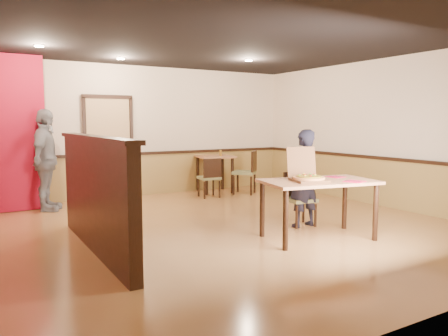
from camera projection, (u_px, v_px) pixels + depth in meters
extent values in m
plane|color=#AF7844|center=(226.00, 228.00, 6.67)|extent=(7.00, 7.00, 0.00)
plane|color=black|center=(226.00, 40.00, 6.37)|extent=(7.00, 7.00, 0.00)
plane|color=beige|center=(144.00, 131.00, 9.52)|extent=(7.00, 0.00, 7.00)
plane|color=beige|center=(384.00, 133.00, 8.28)|extent=(0.00, 7.00, 7.00)
cube|color=olive|center=(146.00, 174.00, 9.60)|extent=(7.00, 0.04, 0.90)
cube|color=black|center=(145.00, 153.00, 9.53)|extent=(7.00, 0.06, 0.06)
cube|color=olive|center=(381.00, 182.00, 8.37)|extent=(0.04, 7.00, 0.90)
cube|color=black|center=(381.00, 158.00, 8.30)|extent=(0.06, 7.00, 0.06)
cube|color=tan|center=(109.00, 148.00, 9.12)|extent=(0.90, 0.06, 2.10)
cube|color=black|center=(95.00, 196.00, 5.42)|extent=(0.14, 3.00, 1.40)
cube|color=black|center=(94.00, 138.00, 5.34)|extent=(0.20, 3.10, 0.05)
cylinder|color=beige|center=(39.00, 46.00, 6.76)|extent=(0.14, 0.14, 0.02)
cylinder|color=beige|center=(120.00, 58.00, 8.11)|extent=(0.14, 0.14, 0.02)
cylinder|color=beige|center=(249.00, 60.00, 8.36)|extent=(0.14, 0.14, 0.02)
cube|color=#BF7B50|center=(319.00, 182.00, 5.98)|extent=(1.66, 1.14, 0.04)
cylinder|color=black|center=(286.00, 220.00, 5.46)|extent=(0.07, 0.07, 0.78)
cylinder|color=black|center=(262.00, 209.00, 6.13)|extent=(0.07, 0.07, 0.78)
cylinder|color=black|center=(376.00, 213.00, 5.91)|extent=(0.07, 0.07, 0.78)
cylinder|color=black|center=(345.00, 203.00, 6.58)|extent=(0.07, 0.07, 0.78)
cube|color=olive|center=(300.00, 200.00, 6.77)|extent=(0.46, 0.46, 0.05)
cube|color=black|center=(294.00, 184.00, 6.92)|extent=(0.39, 0.09, 0.39)
cylinder|color=black|center=(297.00, 217.00, 6.58)|extent=(0.04, 0.04, 0.35)
cylinder|color=black|center=(285.00, 213.00, 6.89)|extent=(0.04, 0.04, 0.35)
cylinder|color=black|center=(315.00, 215.00, 6.71)|extent=(0.04, 0.04, 0.35)
cylinder|color=black|center=(303.00, 211.00, 7.02)|extent=(0.04, 0.04, 0.35)
cube|color=olive|center=(209.00, 178.00, 9.30)|extent=(0.46, 0.46, 0.05)
cube|color=black|center=(212.00, 168.00, 9.11)|extent=(0.40, 0.08, 0.40)
cylinder|color=black|center=(213.00, 187.00, 9.55)|extent=(0.04, 0.04, 0.36)
cylinder|color=black|center=(220.00, 189.00, 9.24)|extent=(0.04, 0.04, 0.36)
cylinder|color=black|center=(199.00, 188.00, 9.41)|extent=(0.04, 0.04, 0.36)
cylinder|color=black|center=(204.00, 190.00, 9.10)|extent=(0.04, 0.04, 0.36)
cube|color=olive|center=(244.00, 172.00, 9.75)|extent=(0.67, 0.67, 0.06)
cube|color=black|center=(254.00, 161.00, 9.66)|extent=(0.35, 0.35, 0.46)
cylinder|color=black|center=(238.00, 183.00, 10.02)|extent=(0.05, 0.05, 0.41)
cylinder|color=black|center=(255.00, 183.00, 9.92)|extent=(0.05, 0.05, 0.41)
cylinder|color=black|center=(234.00, 185.00, 9.64)|extent=(0.05, 0.05, 0.41)
cylinder|color=black|center=(251.00, 186.00, 9.54)|extent=(0.05, 0.05, 0.41)
cube|color=#BF7B50|center=(215.00, 157.00, 9.96)|extent=(0.89, 0.89, 0.04)
cylinder|color=black|center=(206.00, 177.00, 9.61)|extent=(0.07, 0.07, 0.79)
cylinder|color=black|center=(198.00, 174.00, 10.18)|extent=(0.07, 0.07, 0.79)
cylinder|color=black|center=(232.00, 176.00, 9.83)|extent=(0.07, 0.07, 0.79)
cylinder|color=black|center=(223.00, 173.00, 10.40)|extent=(0.07, 0.07, 0.79)
imported|color=black|center=(303.00, 178.00, 6.66)|extent=(0.57, 0.39, 1.50)
imported|color=gray|center=(46.00, 160.00, 7.84)|extent=(0.83, 1.17, 1.84)
cube|color=brown|center=(309.00, 180.00, 5.87)|extent=(0.52, 0.52, 0.03)
cube|color=brown|center=(301.00, 162.00, 6.08)|extent=(0.43, 0.19, 0.42)
cylinder|color=#F9A05A|center=(309.00, 178.00, 5.86)|extent=(0.56, 0.56, 0.03)
cube|color=red|center=(354.00, 181.00, 5.84)|extent=(0.31, 0.31, 0.01)
cylinder|color=white|center=(353.00, 181.00, 5.82)|extent=(0.08, 0.20, 0.01)
cube|color=white|center=(356.00, 181.00, 5.85)|extent=(0.09, 0.21, 0.00)
cube|color=red|center=(336.00, 177.00, 6.32)|extent=(0.24, 0.24, 0.00)
cylinder|color=white|center=(334.00, 177.00, 6.30)|extent=(0.03, 0.19, 0.01)
cube|color=white|center=(337.00, 176.00, 6.33)|extent=(0.04, 0.20, 0.00)
cylinder|color=#885B18|center=(221.00, 153.00, 9.94)|extent=(0.05, 0.05, 0.13)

